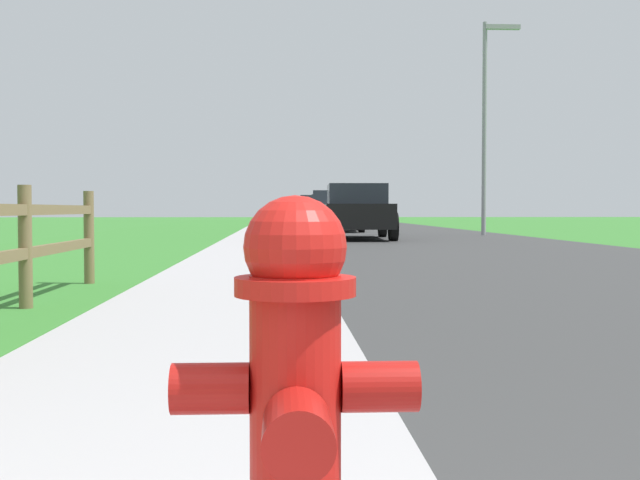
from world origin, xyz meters
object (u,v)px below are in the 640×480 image
at_px(parked_car_silver, 336,211).
at_px(parked_car_white, 329,210).
at_px(parked_car_beige, 315,209).
at_px(street_lamp, 488,110).
at_px(parked_suv_black, 356,211).
at_px(fire_hydrant, 296,408).

xyz_separation_m(parked_car_silver, parked_car_white, (0.28, 8.14, 0.02)).
relative_size(parked_car_silver, parked_car_beige, 1.09).
bearing_deg(street_lamp, parked_suv_black, -146.83).
distance_m(parked_car_silver, street_lamp, 7.31).
bearing_deg(parked_suv_black, parked_car_white, 89.03).
height_order(parked_car_silver, parked_car_white, parked_car_white).
distance_m(parked_car_beige, street_lamp, 22.88).
bearing_deg(parked_car_silver, fire_hydrant, -94.21).
height_order(parked_suv_black, parked_car_beige, parked_car_beige).
bearing_deg(street_lamp, parked_car_beige, 101.21).
xyz_separation_m(parked_car_silver, street_lamp, (4.44, -4.86, 3.18)).
bearing_deg(parked_car_beige, parked_suv_black, -90.03).
bearing_deg(parked_car_silver, parked_car_beige, 89.91).
xyz_separation_m(parked_car_silver, parked_car_beige, (0.03, 17.37, 0.07)).
relative_size(parked_suv_black, parked_car_silver, 0.97).
relative_size(parked_car_beige, street_lamp, 0.69).
height_order(parked_suv_black, street_lamp, street_lamp).
bearing_deg(parked_car_silver, parked_car_white, 88.00).
bearing_deg(parked_suv_black, parked_car_silver, 90.11).
xyz_separation_m(parked_car_white, parked_car_beige, (-0.26, 9.22, 0.05)).
distance_m(parked_car_silver, parked_car_white, 8.15).
relative_size(parked_suv_black, parked_car_beige, 1.06).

